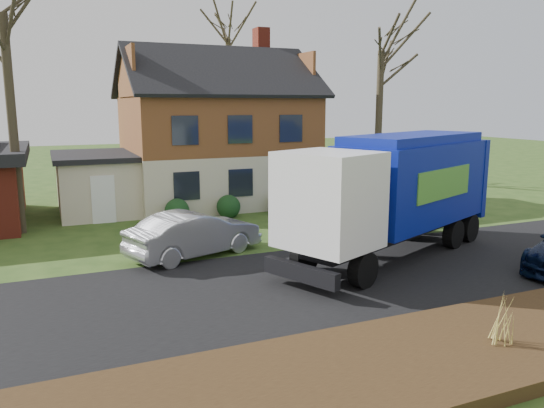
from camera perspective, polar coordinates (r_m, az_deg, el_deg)
name	(u,v)px	position (r m, az deg, el deg)	size (l,w,h in m)	color
ground	(297,285)	(15.45, 2.69, -8.75)	(120.00, 120.00, 0.00)	#2A4818
road	(297,285)	(15.44, 2.70, -8.71)	(80.00, 7.00, 0.02)	black
mulch_verge	(414,361)	(11.24, 15.06, -16.01)	(80.00, 3.50, 0.30)	black
main_house	(207,126)	(28.15, -7.00, 8.33)	(12.95, 8.95, 9.26)	beige
garbage_truck	(397,187)	(18.36, 13.26, 1.75)	(9.85, 6.19, 4.12)	black
silver_sedan	(194,234)	(18.33, -8.34, -3.20)	(1.64, 4.71, 1.55)	#ADAFB5
tree_front_east	(382,25)	(28.72, 11.78, 18.38)	(4.03, 4.03, 11.19)	#3F3626
tree_back	(228,19)	(38.64, -4.79, 19.18)	(4.12, 4.12, 13.06)	#413727
grass_clump_mid	(502,320)	(11.92, 23.54, -11.39)	(0.38, 0.31, 1.06)	tan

